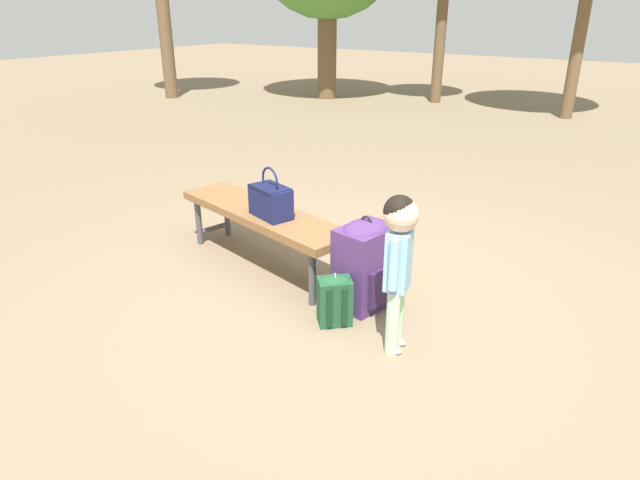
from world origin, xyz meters
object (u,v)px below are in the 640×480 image
Objects in this scene: handbag at (271,200)px; backpack_small at (335,298)px; child_standing at (399,251)px; park_bench at (263,217)px; backpack_large at (365,261)px.

handbag reaches higher than backpack_small.
handbag is at bearing 156.33° from backpack_small.
child_standing reaches higher than handbag.
backpack_small is (0.90, -0.40, -0.22)m from park_bench.
child_standing reaches higher than backpack_large.
park_bench is at bearing 174.67° from backpack_large.
child_standing is at bearing -41.92° from backpack_large.
backpack_small is at bearing -23.67° from handbag.
handbag is 0.92m from backpack_small.
handbag is at bearing 178.44° from backpack_large.
backpack_large is at bearing 83.46° from backpack_small.
child_standing is 2.71× the size of backpack_small.
handbag reaches higher than park_bench.
backpack_large reaches higher than park_bench.
handbag is 1.06× the size of backpack_small.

